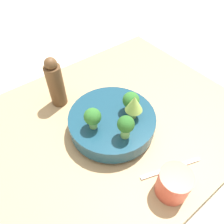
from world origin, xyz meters
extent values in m
plane|color=beige|center=(0.00, 0.00, 0.00)|extent=(6.00, 6.00, 0.00)
cube|color=tan|center=(0.00, 0.00, 0.02)|extent=(1.03, 0.73, 0.04)
cylinder|color=navy|center=(0.03, -0.03, 0.04)|extent=(0.12, 0.12, 0.01)
cylinder|color=navy|center=(0.03, -0.03, 0.08)|extent=(0.28, 0.28, 0.05)
cylinder|color=#609347|center=(0.08, -0.07, 0.12)|extent=(0.02, 0.02, 0.03)
cone|color=#93B751|center=(0.08, -0.07, 0.16)|extent=(0.05, 0.05, 0.05)
cylinder|color=#7AB256|center=(-0.04, -0.03, 0.12)|extent=(0.02, 0.02, 0.03)
sphere|color=#2D6B28|center=(-0.04, -0.03, 0.15)|extent=(0.05, 0.05, 0.05)
cylinder|color=#7AB256|center=(0.09, -0.04, 0.12)|extent=(0.02, 0.02, 0.03)
sphere|color=#2D6B28|center=(0.09, -0.04, 0.15)|extent=(0.05, 0.05, 0.05)
cylinder|color=#7AB256|center=(0.02, -0.11, 0.12)|extent=(0.03, 0.03, 0.04)
sphere|color=#286023|center=(0.02, -0.11, 0.15)|extent=(0.05, 0.05, 0.05)
cylinder|color=#C64C38|center=(0.03, -0.29, 0.08)|extent=(0.09, 0.09, 0.08)
cylinder|color=brown|center=(-0.04, 0.19, 0.12)|extent=(0.06, 0.06, 0.16)
sphere|color=brown|center=(-0.04, 0.19, 0.21)|extent=(0.04, 0.04, 0.04)
cube|color=silver|center=(0.08, -0.25, 0.04)|extent=(0.18, 0.07, 0.01)
camera|label=1|loc=(-0.24, -0.38, 0.62)|focal=35.00mm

